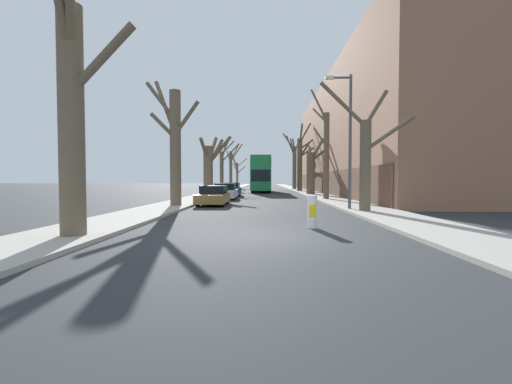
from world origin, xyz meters
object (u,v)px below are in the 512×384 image
object	(u,v)px
street_tree_left_2	(209,167)
street_tree_right_2	(312,169)
street_tree_left_4	(231,168)
lamp_post	(348,135)
street_tree_left_0	(72,109)
street_tree_right_0	(366,158)
double_decker_bus	(261,173)
parked_car_1	(225,192)
traffic_bollard	(312,212)
parked_car_0	(214,196)
street_tree_right_4	(294,163)
parked_car_2	(232,190)
street_tree_right_3	(301,160)
street_tree_left_5	(237,173)
street_tree_left_3	(223,167)
street_tree_right_1	(326,151)
street_tree_left_1	(174,143)

from	to	relation	value
street_tree_left_2	street_tree_right_2	world-z (taller)	street_tree_right_2
street_tree_left_4	lamp_post	distance (m)	37.79
street_tree_left_0	street_tree_right_0	xyz separation A→B (m)	(10.13, 7.79, -0.83)
street_tree_right_0	double_decker_bus	xyz separation A→B (m)	(-5.39, 28.94, -0.10)
parked_car_1	traffic_bollard	xyz separation A→B (m)	(4.89, -16.99, -0.09)
street_tree_left_0	parked_car_0	bearing A→B (deg)	81.64
street_tree_right_2	double_decker_bus	world-z (taller)	street_tree_right_2
street_tree_left_0	street_tree_right_4	bearing A→B (deg)	78.07
street_tree_left_4	parked_car_2	world-z (taller)	street_tree_left_4
street_tree_left_0	street_tree_right_0	distance (m)	12.81
traffic_bollard	parked_car_0	bearing A→B (deg)	115.14
street_tree_left_4	street_tree_right_3	size ratio (longest dim) A/B	0.76
street_tree_right_4	traffic_bollard	distance (m)	45.58
street_tree_left_2	street_tree_right_4	bearing A→B (deg)	67.58
street_tree_left_0	street_tree_left_2	world-z (taller)	street_tree_left_0
street_tree_left_5	traffic_bollard	xyz separation A→B (m)	(6.87, -54.82, -2.47)
street_tree_left_4	street_tree_right_2	distance (m)	20.48
street_tree_right_4	lamp_post	world-z (taller)	street_tree_right_4
parked_car_0	street_tree_left_4	bearing A→B (deg)	93.52
street_tree_left_5	double_decker_bus	size ratio (longest dim) A/B	0.57
street_tree_right_2	parked_car_0	distance (m)	17.30
double_decker_bus	parked_car_0	size ratio (longest dim) A/B	2.69
street_tree_left_0	street_tree_right_2	size ratio (longest dim) A/B	1.32
lamp_post	street_tree_left_3	bearing A→B (deg)	110.77
street_tree_left_5	street_tree_right_1	xyz separation A→B (m)	(10.18, -38.69, 0.91)
street_tree_right_1	street_tree_left_1	bearing A→B (deg)	-144.24
street_tree_right_2	street_tree_left_4	bearing A→B (deg)	120.57
street_tree_left_1	street_tree_right_3	world-z (taller)	street_tree_right_3
street_tree_left_2	street_tree_right_4	size ratio (longest dim) A/B	0.63
street_tree_right_0	street_tree_right_4	xyz separation A→B (m)	(-0.04, 39.95, 1.69)
double_decker_bus	traffic_bollard	world-z (taller)	double_decker_bus
lamp_post	street_tree_left_1	bearing A→B (deg)	166.93
street_tree_right_3	street_tree_right_1	bearing A→B (deg)	-90.41
street_tree_left_1	street_tree_left_2	distance (m)	12.09
street_tree_right_0	street_tree_right_3	size ratio (longest dim) A/B	0.66
street_tree_left_4	street_tree_right_1	bearing A→B (deg)	-69.22
parked_car_2	street_tree_right_0	bearing A→B (deg)	-64.45
parked_car_2	traffic_bollard	world-z (taller)	parked_car_2
double_decker_bus	lamp_post	size ratio (longest dim) A/B	1.65
street_tree_left_3	parked_car_0	distance (m)	21.72
street_tree_right_4	street_tree_right_2	bearing A→B (deg)	-89.40
street_tree_left_2	street_tree_left_5	size ratio (longest dim) A/B	0.89
street_tree_right_3	double_decker_bus	world-z (taller)	street_tree_right_3
street_tree_left_1	double_decker_bus	world-z (taller)	street_tree_left_1
double_decker_bus	street_tree_left_5	bearing A→B (deg)	103.25
street_tree_left_4	street_tree_right_3	distance (m)	12.67
street_tree_right_4	parked_car_2	world-z (taller)	street_tree_right_4
double_decker_bus	parked_car_1	distance (m)	17.64
street_tree_left_2	parked_car_1	xyz separation A→B (m)	(1.92, -3.78, -2.23)
lamp_post	street_tree_left_4	bearing A→B (deg)	104.78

